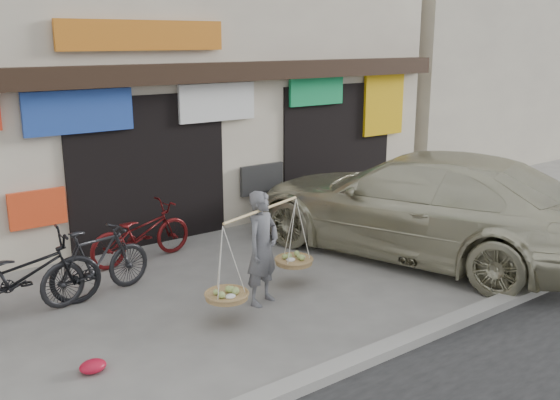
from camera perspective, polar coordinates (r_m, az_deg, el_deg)
ground at (r=8.88m, az=-1.65°, el=-9.69°), size 70.00×70.00×0.00m
kerb at (r=7.47m, az=7.46°, el=-14.25°), size 70.00×0.25×0.12m
shophouse_block at (r=13.86m, az=-17.59°, el=13.06°), size 14.00×6.32×7.00m
neighbor_east at (r=22.70m, az=16.83°, el=12.80°), size 12.00×7.00×6.40m
street_vendor at (r=8.73m, az=-1.60°, el=-4.82°), size 2.07×1.07×1.63m
bike_0 at (r=9.12m, az=-22.59°, el=-6.42°), size 2.18×0.93×1.11m
bike_1 at (r=9.39m, az=-16.45°, el=-5.50°), size 1.80×0.80×1.05m
bike_2 at (r=10.72m, az=-12.62°, el=-2.95°), size 1.92×0.85×0.98m
suv at (r=10.97m, az=12.48°, el=-0.35°), size 4.12×6.62×1.79m
red_bag at (r=7.56m, az=-16.74°, el=-14.35°), size 0.31×0.25×0.14m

